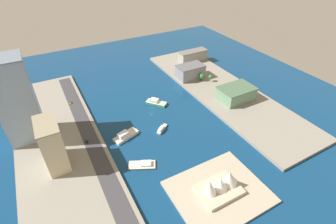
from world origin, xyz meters
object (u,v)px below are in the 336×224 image
object	(u,v)px
office_block_beige	(53,145)
opera_landmark	(221,185)
ferry_green_doubledeck	(156,102)
barge_flat_brown	(143,165)
terminal_long_green	(236,93)
ferry_white_commuter	(125,135)
taxi_yellow_cab	(70,102)
warehouse_low_gray	(190,72)
yacht_sleek_gray	(162,129)
tower_tall_glass	(16,101)
carpark_squat_concrete	(193,56)
suv_black	(87,141)
traffic_light_waterfront	(91,119)

from	to	relation	value
office_block_beige	opera_landmark	xyz separation A→B (m)	(-95.29, 80.84, -14.38)
ferry_green_doubledeck	office_block_beige	bearing A→B (deg)	21.80
barge_flat_brown	terminal_long_green	world-z (taller)	terminal_long_green
barge_flat_brown	ferry_white_commuter	bearing A→B (deg)	-89.63
taxi_yellow_cab	opera_landmark	world-z (taller)	opera_landmark
warehouse_low_gray	office_block_beige	xyz separation A→B (m)	(168.83, 71.56, 11.88)
taxi_yellow_cab	warehouse_low_gray	bearing A→B (deg)	175.07
yacht_sleek_gray	terminal_long_green	size ratio (longest dim) A/B	0.40
ferry_green_doubledeck	opera_landmark	xyz separation A→B (m)	(11.08, 123.39, 6.63)
tower_tall_glass	opera_landmark	bearing A→B (deg)	131.36
yacht_sleek_gray	taxi_yellow_cab	size ratio (longest dim) A/B	3.14
terminal_long_green	carpark_squat_concrete	size ratio (longest dim) A/B	0.90
yacht_sleek_gray	tower_tall_glass	size ratio (longest dim) A/B	0.20
terminal_long_green	suv_black	bearing A→B (deg)	-3.33
terminal_long_green	carpark_squat_concrete	distance (m)	107.78
carpark_squat_concrete	suv_black	world-z (taller)	carpark_squat_concrete
terminal_long_green	taxi_yellow_cab	bearing A→B (deg)	-26.13
tower_tall_glass	taxi_yellow_cab	size ratio (longest dim) A/B	15.47
office_block_beige	traffic_light_waterfront	world-z (taller)	office_block_beige
carpark_squat_concrete	office_block_beige	world-z (taller)	office_block_beige
yacht_sleek_gray	ferry_white_commuter	bearing A→B (deg)	-11.83
traffic_light_waterfront	office_block_beige	bearing A→B (deg)	47.28
carpark_squat_concrete	ferry_white_commuter	bearing A→B (deg)	36.59
barge_flat_brown	suv_black	distance (m)	56.83
suv_black	opera_landmark	distance (m)	118.61
carpark_squat_concrete	opera_landmark	size ratio (longest dim) A/B	1.40
ferry_white_commuter	opera_landmark	xyz separation A→B (m)	(-37.38, 88.03, 6.39)
office_block_beige	opera_landmark	bearing A→B (deg)	139.69
tower_tall_glass	opera_landmark	size ratio (longest dim) A/B	2.51
opera_landmark	taxi_yellow_cab	bearing A→B (deg)	-66.84
ferry_green_doubledeck	taxi_yellow_cab	world-z (taller)	ferry_green_doubledeck
suv_black	yacht_sleek_gray	bearing A→B (deg)	167.64
carpark_squat_concrete	traffic_light_waterfront	distance (m)	178.56
barge_flat_brown	carpark_squat_concrete	world-z (taller)	carpark_squat_concrete
yacht_sleek_gray	opera_landmark	bearing A→B (deg)	92.78
yacht_sleek_gray	ferry_green_doubledeck	bearing A→B (deg)	-109.52
ferry_green_doubledeck	tower_tall_glass	distance (m)	129.13
barge_flat_brown	office_block_beige	bearing A→B (deg)	-28.43
terminal_long_green	opera_landmark	bearing A→B (deg)	43.89
tower_tall_glass	traffic_light_waterfront	xyz separation A→B (m)	(-53.27, 7.22, -32.97)
yacht_sleek_gray	warehouse_low_gray	distance (m)	105.78
carpark_squat_concrete	suv_black	distance (m)	199.76
barge_flat_brown	yacht_sleek_gray	distance (m)	45.88
terminal_long_green	carpark_squat_concrete	xyz separation A→B (m)	(-14.44, -106.81, 0.18)
taxi_yellow_cab	ferry_green_doubledeck	bearing A→B (deg)	153.08
opera_landmark	terminal_long_green	bearing A→B (deg)	-136.11
ferry_white_commuter	opera_landmark	distance (m)	95.85
ferry_white_commuter	tower_tall_glass	world-z (taller)	tower_tall_glass
ferry_white_commuter	barge_flat_brown	bearing A→B (deg)	90.37
yacht_sleek_gray	carpark_squat_concrete	bearing A→B (deg)	-133.96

